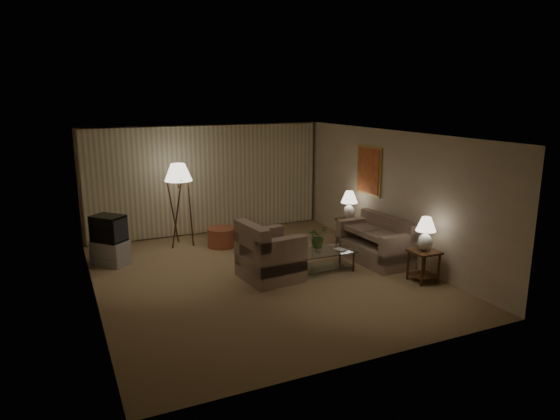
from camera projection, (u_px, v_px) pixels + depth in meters
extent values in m
plane|color=#9A7755|center=(261.00, 276.00, 9.64)|extent=(7.00, 7.00, 0.00)
cube|color=beige|center=(206.00, 179.00, 12.43)|extent=(6.00, 0.04, 2.70)
cube|color=beige|center=(90.00, 225.00, 8.11)|extent=(0.04, 7.00, 2.70)
cube|color=beige|center=(391.00, 194.00, 10.55)|extent=(0.04, 7.00, 2.70)
cube|color=white|center=(259.00, 135.00, 9.03)|extent=(6.00, 7.00, 0.04)
cube|color=beige|center=(207.00, 180.00, 12.36)|extent=(5.85, 0.12, 2.65)
cube|color=gold|center=(369.00, 171.00, 11.16)|extent=(0.03, 0.90, 1.10)
cube|color=#B33121|center=(368.00, 171.00, 11.15)|extent=(0.02, 0.80, 1.00)
cube|color=gray|center=(374.00, 252.00, 10.45)|extent=(1.73, 0.97, 0.39)
cube|color=gray|center=(270.00, 267.00, 9.44)|extent=(1.28, 1.23, 0.46)
cube|color=#351F0E|center=(424.00, 252.00, 9.23)|extent=(0.49, 0.49, 0.04)
cube|color=#351F0E|center=(423.00, 275.00, 9.33)|extent=(0.42, 0.42, 0.02)
cylinder|color=#351F0E|center=(422.00, 272.00, 9.04)|extent=(0.05, 0.05, 0.56)
cylinder|color=#351F0E|center=(408.00, 265.00, 9.39)|extent=(0.05, 0.05, 0.56)
cylinder|color=#351F0E|center=(439.00, 269.00, 9.20)|extent=(0.05, 0.05, 0.56)
cylinder|color=#351F0E|center=(424.00, 262.00, 9.55)|extent=(0.05, 0.05, 0.56)
cube|color=#351F0E|center=(349.00, 220.00, 11.53)|extent=(0.50, 0.42, 0.04)
cube|color=#351F0E|center=(348.00, 239.00, 11.63)|extent=(0.43, 0.36, 0.02)
cylinder|color=#351F0E|center=(345.00, 235.00, 11.37)|extent=(0.05, 0.05, 0.56)
cylinder|color=#351F0E|center=(337.00, 232.00, 11.66)|extent=(0.05, 0.05, 0.56)
cylinder|color=#351F0E|center=(359.00, 233.00, 11.54)|extent=(0.05, 0.05, 0.56)
cylinder|color=#351F0E|center=(352.00, 230.00, 11.82)|extent=(0.05, 0.05, 0.56)
ellipsoid|color=white|center=(425.00, 242.00, 9.19)|extent=(0.26, 0.26, 0.32)
cylinder|color=white|center=(426.00, 232.00, 9.14)|extent=(0.03, 0.03, 0.07)
cone|color=white|center=(426.00, 224.00, 9.11)|extent=(0.37, 0.37, 0.26)
ellipsoid|color=white|center=(349.00, 212.00, 11.49)|extent=(0.27, 0.27, 0.34)
cylinder|color=white|center=(349.00, 203.00, 11.44)|extent=(0.03, 0.03, 0.08)
cone|color=white|center=(349.00, 197.00, 11.41)|extent=(0.38, 0.38, 0.27)
cube|color=silver|center=(324.00, 251.00, 9.80)|extent=(1.19, 0.65, 0.02)
cube|color=silver|center=(324.00, 266.00, 9.87)|extent=(1.11, 0.56, 0.01)
cylinder|color=#3B2B17|center=(306.00, 269.00, 9.41)|extent=(0.04, 0.04, 0.40)
cylinder|color=#3B2B17|center=(294.00, 261.00, 9.86)|extent=(0.04, 0.04, 0.40)
cylinder|color=#3B2B17|center=(353.00, 262.00, 9.84)|extent=(0.04, 0.04, 0.40)
cylinder|color=#3B2B17|center=(340.00, 254.00, 10.28)|extent=(0.04, 0.04, 0.40)
cube|color=#ABABAE|center=(110.00, 253.00, 10.22)|extent=(1.16, 1.15, 0.50)
cube|color=black|center=(108.00, 228.00, 10.11)|extent=(1.07, 1.07, 0.54)
cylinder|color=#351F0E|center=(179.00, 182.00, 11.21)|extent=(0.04, 0.04, 0.28)
cone|color=white|center=(178.00, 172.00, 11.16)|extent=(0.62, 0.62, 0.39)
cylinder|color=#A45337|center=(222.00, 237.00, 11.45)|extent=(0.85, 0.85, 0.43)
imported|color=white|center=(318.00, 248.00, 9.72)|extent=(0.16, 0.16, 0.16)
imported|color=#466B2F|center=(318.00, 233.00, 9.65)|extent=(0.48, 0.45, 0.44)
imported|color=olive|center=(338.00, 250.00, 9.81)|extent=(0.23, 0.27, 0.02)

